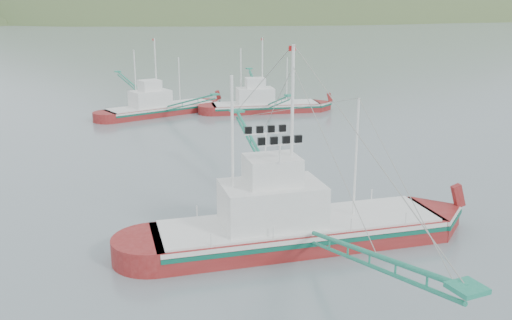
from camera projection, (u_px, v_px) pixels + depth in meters
name	position (u px, v px, depth m)	size (l,w,h in m)	color
ground	(297.00, 236.00, 34.21)	(1200.00, 1200.00, 0.00)	slate
main_boat	(296.00, 211.00, 32.56)	(17.26, 30.22, 12.31)	maroon
bg_boat_far	(159.00, 100.00, 69.87)	(14.11, 24.36, 10.00)	maroon
bg_boat_right	(265.00, 98.00, 71.57)	(13.97, 24.08, 9.90)	maroon
headland_right	(308.00, 16.00, 506.32)	(684.00, 432.00, 306.00)	#44582D
ridge_distant	(46.00, 15.00, 538.03)	(960.00, 400.00, 240.00)	slate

